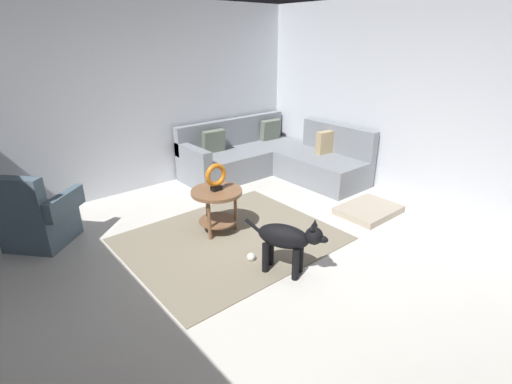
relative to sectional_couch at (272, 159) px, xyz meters
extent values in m
cube|color=silver|center=(-1.99, -2.01, -0.34)|extent=(6.00, 6.00, 0.10)
cube|color=silver|center=(-1.99, 0.93, 1.06)|extent=(6.00, 0.12, 2.70)
cube|color=silver|center=(0.95, -2.01, 1.06)|extent=(0.12, 6.00, 2.70)
cube|color=gray|center=(-1.84, -1.31, -0.29)|extent=(2.30, 1.90, 0.01)
cube|color=gray|center=(-0.26, 0.39, -0.08)|extent=(2.20, 0.85, 0.42)
cube|color=gray|center=(-0.26, 0.75, 0.36)|extent=(2.20, 0.14, 0.46)
cube|color=gray|center=(0.41, -0.73, -0.08)|extent=(0.85, 1.40, 0.42)
cube|color=gray|center=(0.77, -0.73, 0.36)|extent=(0.14, 1.40, 0.46)
cube|color=gray|center=(-1.28, 0.39, 0.24)|extent=(0.16, 0.85, 0.22)
cube|color=slate|center=(0.49, 0.60, 0.30)|extent=(0.39, 0.18, 0.39)
cube|color=slate|center=(-0.76, 0.60, 0.30)|extent=(0.39, 0.19, 0.39)
cube|color=tan|center=(0.62, -0.63, 0.30)|extent=(0.39, 0.17, 0.38)
cube|color=#4C6070|center=(-3.52, 0.02, -0.09)|extent=(0.85, 0.85, 0.40)
cube|color=#4C6070|center=(-3.70, -0.15, 0.35)|extent=(0.51, 0.54, 0.48)
cube|color=#4C6070|center=(-3.75, 0.28, 0.22)|extent=(0.51, 0.48, 0.22)
cube|color=#4C6070|center=(-3.28, -0.24, 0.22)|extent=(0.51, 0.48, 0.22)
cylinder|color=brown|center=(-1.84, -1.06, 0.23)|extent=(0.60, 0.60, 0.04)
cylinder|color=brown|center=(-1.84, -1.06, -0.14)|extent=(0.45, 0.45, 0.02)
cylinder|color=brown|center=(-1.84, -0.84, -0.04)|extent=(0.04, 0.04, 0.50)
cylinder|color=brown|center=(-2.03, -1.17, -0.04)|extent=(0.04, 0.04, 0.50)
cylinder|color=brown|center=(-1.66, -1.17, -0.04)|extent=(0.04, 0.04, 0.50)
cube|color=black|center=(-1.84, -1.06, 0.27)|extent=(0.12, 0.08, 0.05)
torus|color=orange|center=(-1.84, -1.06, 0.44)|extent=(0.28, 0.06, 0.28)
cube|color=#B2A38E|center=(-0.01, -1.93, -0.25)|extent=(0.80, 0.60, 0.09)
cylinder|color=black|center=(-1.70, -2.28, -0.13)|extent=(0.07, 0.07, 0.32)
cylinder|color=black|center=(-1.82, -2.34, -0.13)|extent=(0.07, 0.07, 0.32)
cylinder|color=black|center=(-1.84, -2.00, -0.13)|extent=(0.07, 0.07, 0.32)
cylinder|color=black|center=(-1.96, -2.06, -0.13)|extent=(0.07, 0.07, 0.32)
ellipsoid|color=black|center=(-1.83, -2.17, 0.11)|extent=(0.43, 0.56, 0.24)
sphere|color=black|center=(-1.70, -2.44, 0.18)|extent=(0.17, 0.17, 0.17)
ellipsoid|color=black|center=(-1.66, -2.51, 0.16)|extent=(0.12, 0.14, 0.07)
cone|color=black|center=(-1.66, -2.41, 0.30)|extent=(0.06, 0.06, 0.07)
cone|color=black|center=(-1.74, -2.45, 0.30)|extent=(0.06, 0.06, 0.07)
cylinder|color=black|center=(-1.97, -1.89, 0.15)|extent=(0.12, 0.20, 0.16)
sphere|color=silver|center=(-1.95, -1.82, -0.25)|extent=(0.09, 0.09, 0.09)
camera|label=1|loc=(-4.09, -4.45, 1.91)|focal=26.46mm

